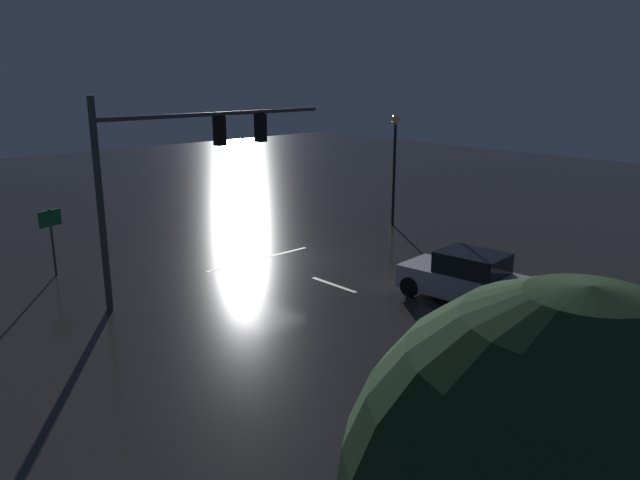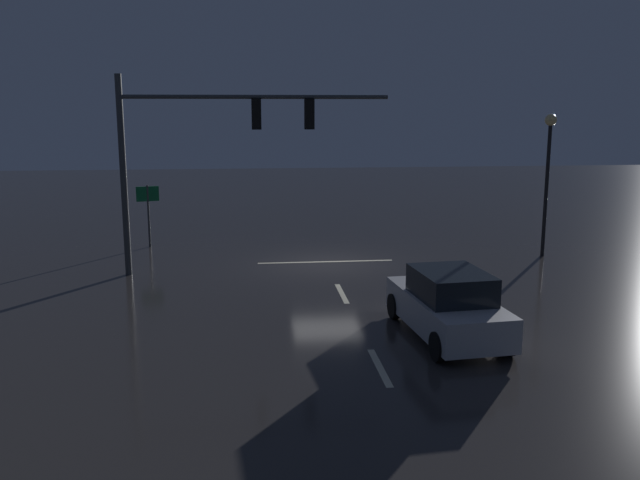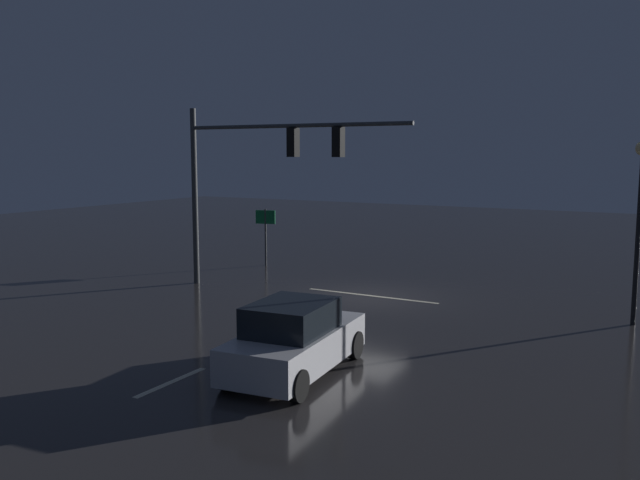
{
  "view_description": "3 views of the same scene",
  "coord_description": "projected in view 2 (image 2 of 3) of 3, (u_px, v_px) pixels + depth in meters",
  "views": [
    {
      "loc": [
        14.68,
        19.09,
        7.31
      ],
      "look_at": [
        0.53,
        3.84,
        1.72
      ],
      "focal_mm": 35.01,
      "sensor_mm": 36.0,
      "label": 1
    },
    {
      "loc": [
        2.78,
        23.66,
        5.58
      ],
      "look_at": [
        0.59,
        3.2,
        1.53
      ],
      "focal_mm": 37.66,
      "sensor_mm": 36.0,
      "label": 2
    },
    {
      "loc": [
        -9.91,
        20.81,
        5.05
      ],
      "look_at": [
        -0.03,
        3.37,
        2.42
      ],
      "focal_mm": 37.72,
      "sensor_mm": 36.0,
      "label": 3
    }
  ],
  "objects": [
    {
      "name": "route_sign",
      "position": [
        148.0,
        203.0,
        27.13
      ],
      "size": [
        0.89,
        0.29,
        2.53
      ],
      "color": "#383A3D",
      "rests_on": "ground_plane"
    },
    {
      "name": "traffic_signal_assembly",
      "position": [
        211.0,
        136.0,
        22.32
      ],
      "size": [
        8.98,
        0.47,
        6.68
      ],
      "color": "#383A3D",
      "rests_on": "ground_plane"
    },
    {
      "name": "lane_dash_mid",
      "position": [
        380.0,
        367.0,
        14.7
      ],
      "size": [
        0.16,
        2.2,
        0.01
      ],
      "primitive_type": "cube",
      "rotation": [
        0.0,
        0.0,
        1.57
      ],
      "color": "beige",
      "rests_on": "ground_plane"
    },
    {
      "name": "street_lamp_left_kerb",
      "position": [
        548.0,
        158.0,
        25.12
      ],
      "size": [
        0.44,
        0.44,
        5.38
      ],
      "color": "black",
      "rests_on": "ground_plane"
    },
    {
      "name": "stop_bar",
      "position": [
        326.0,
        262.0,
        24.8
      ],
      "size": [
        5.0,
        0.16,
        0.01
      ],
      "primitive_type": "cube",
      "color": "beige",
      "rests_on": "ground_plane"
    },
    {
      "name": "ground_plane",
      "position": [
        327.0,
        264.0,
        24.45
      ],
      "size": [
        80.0,
        80.0,
        0.0
      ],
      "primitive_type": "plane",
      "color": "#2D2B2B"
    },
    {
      "name": "lane_dash_far",
      "position": [
        342.0,
        293.0,
        20.55
      ],
      "size": [
        0.16,
        2.2,
        0.01
      ],
      "primitive_type": "cube",
      "rotation": [
        0.0,
        0.0,
        1.57
      ],
      "color": "beige",
      "rests_on": "ground_plane"
    },
    {
      "name": "car_approaching",
      "position": [
        448.0,
        305.0,
        16.57
      ],
      "size": [
        2.26,
        4.5,
        1.7
      ],
      "color": "#B7B7BC",
      "rests_on": "ground_plane"
    }
  ]
}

